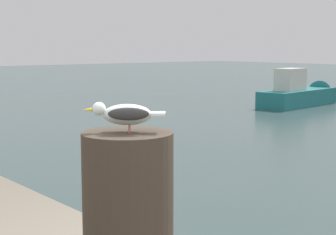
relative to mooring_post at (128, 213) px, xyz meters
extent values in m
cylinder|color=#382D23|center=(0.00, 0.00, 0.00)|extent=(0.44, 0.44, 0.79)
cylinder|color=#C66760|center=(-0.01, 0.02, 0.41)|extent=(0.01, 0.01, 0.04)
cylinder|color=#C66760|center=(0.02, 0.00, 0.41)|extent=(0.01, 0.01, 0.04)
ellipsoid|color=silver|center=(0.00, 0.00, 0.48)|extent=(0.22, 0.23, 0.10)
sphere|color=silver|center=(-0.08, -0.10, 0.51)|extent=(0.06, 0.06, 0.06)
cone|color=yellow|center=(-0.12, -0.14, 0.50)|extent=(0.04, 0.05, 0.02)
cube|color=silver|center=(0.09, 0.11, 0.48)|extent=(0.11, 0.10, 0.01)
ellipsoid|color=#2C2C2C|center=(-0.04, 0.04, 0.49)|extent=(0.15, 0.17, 0.06)
ellipsoid|color=#2C2C2C|center=(0.05, -0.03, 0.49)|extent=(0.15, 0.17, 0.06)
cube|color=#1E7075|center=(-10.73, 15.73, -1.17)|extent=(1.71, 4.11, 0.64)
cone|color=#1E7075|center=(-11.01, 18.02, -1.14)|extent=(1.23, 1.23, 1.11)
cube|color=silver|center=(-10.65, 15.14, -0.44)|extent=(0.86, 1.28, 0.84)
camera|label=1|loc=(2.06, -1.47, 0.80)|focal=57.82mm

